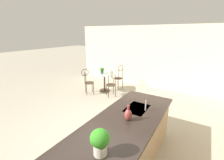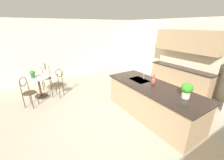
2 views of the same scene
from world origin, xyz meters
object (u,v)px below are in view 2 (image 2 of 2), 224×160
Objects in this scene: bistro_table at (39,85)px; potted_plant_counter_far at (187,90)px; chair_toward_desk at (46,75)px; chair_by_island at (27,90)px; potted_plant_on_table at (32,74)px; vase_on_counter at (153,81)px; chair_near_window at (58,82)px.

potted_plant_counter_far reaches higher than bistro_table.
bistro_table is 0.77× the size of chair_toward_desk.
chair_by_island reaches higher than potted_plant_on_table.
potted_plant_on_table is at bearing -138.12° from vase_on_counter.
chair_near_window is at bearing -142.81° from vase_on_counter.
chair_by_island is at bearing -31.83° from bistro_table.
potted_plant_counter_far is (3.85, 2.58, 0.67)m from bistro_table.
potted_plant_on_table is at bearing -38.48° from chair_toward_desk.
potted_plant_counter_far is (4.49, 2.23, 0.55)m from chair_toward_desk.
chair_near_window is at bearing 104.09° from chair_by_island.
chair_near_window is at bearing -150.03° from potted_plant_counter_far.
chair_toward_desk is (-1.02, -0.23, 0.00)m from chair_near_window.
bistro_table is 0.70m from chair_near_window.
chair_toward_desk is 3.62× the size of vase_on_counter.
chair_toward_desk is 4.22m from vase_on_counter.
potted_plant_counter_far reaches higher than chair_toward_desk.
bistro_table is 0.74m from chair_toward_desk.
chair_by_island is at bearing -137.42° from potted_plant_counter_far.
chair_near_window and chair_by_island have the same top height.
potted_plant_on_table is (-0.02, -0.14, 0.44)m from bistro_table.
chair_by_island is at bearing -128.61° from vase_on_counter.
chair_by_island is 1.00× the size of chair_toward_desk.
vase_on_counter reaches higher than potted_plant_on_table.
chair_toward_desk reaches higher than bistro_table.
potted_plant_on_table is (-0.40, -0.72, 0.31)m from chair_near_window.
potted_plant_counter_far is at bearing 29.97° from chair_near_window.
bistro_table is at bearing -123.43° from chair_near_window.
vase_on_counter is at bearing 31.25° from chair_toward_desk.
bistro_table is at bearing 80.71° from potted_plant_on_table.
bistro_table is 4.68m from potted_plant_counter_far.
chair_near_window is (0.38, 0.58, 0.13)m from bistro_table.
bistro_table is at bearing 148.17° from chair_by_island.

